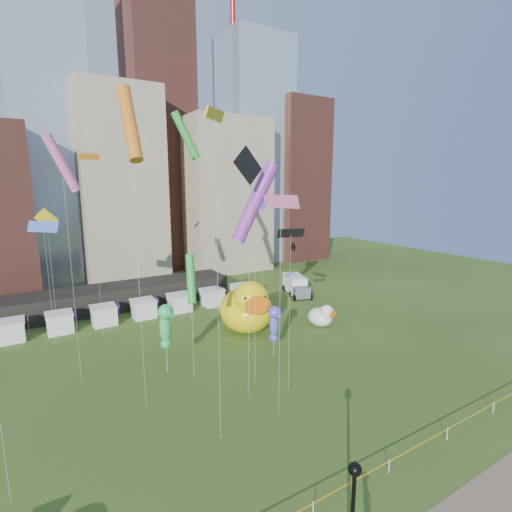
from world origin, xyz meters
TOP-DOWN VIEW (x-y plane):
  - skyline at (2.25, 61.06)m, footprint 101.00×23.00m
  - crane_right at (30.89, 64.00)m, footprint 23.00×1.00m
  - pavilion at (-4.00, 42.00)m, footprint 38.00×6.00m
  - vendor_tents at (1.02, 36.00)m, footprint 33.24×2.80m
  - caution_tape at (0.00, 0.00)m, footprint 50.00×0.06m
  - big_duck at (10.06, 24.21)m, footprint 8.05×9.44m
  - small_duck at (18.94, 21.10)m, footprint 3.20×3.99m
  - seahorse_green at (-1.38, 19.46)m, footprint 1.75×2.02m
  - seahorse_purple at (9.13, 17.11)m, footprint 1.46×1.74m
  - lamppost at (-0.52, -3.20)m, footprint 0.60×0.60m
  - box_truck at (24.77, 34.02)m, footprint 4.64×7.36m
  - kite_1 at (-8.49, 22.30)m, footprint 2.86×1.59m
  - kite_2 at (6.37, 10.94)m, footprint 2.32×0.79m
  - kite_3 at (0.32, 17.17)m, footprint 1.49×2.60m
  - kite_4 at (-9.48, 32.42)m, footprint 2.32×0.30m
  - kite_5 at (-9.86, 32.00)m, footprint 2.98×3.11m
  - kite_6 at (-4.71, 14.91)m, footprint 0.98×3.25m
  - kite_7 at (4.89, 13.98)m, footprint 4.10×2.69m
  - kite_9 at (3.75, 8.61)m, footprint 1.17×3.00m
  - kite_10 at (3.21, 12.21)m, footprint 2.91×0.66m
  - kite_11 at (3.33, 24.92)m, footprint 2.97×1.62m
  - kite_12 at (-1.34, 8.39)m, footprint 1.93×1.66m
  - kite_13 at (16.35, 30.75)m, footprint 2.09×0.08m
  - kite_14 at (-4.93, 31.62)m, footprint 2.02×0.38m

SIDE VIEW (x-z plane):
  - caution_tape at x=0.00m, z-range 0.23..1.13m
  - vendor_tents at x=1.02m, z-range -0.09..2.31m
  - small_duck at x=18.94m, z-range -0.12..2.81m
  - box_truck at x=24.77m, z-range 0.04..2.98m
  - pavilion at x=-4.00m, z-range 0.00..3.20m
  - big_duck at x=10.06m, z-range -0.27..6.43m
  - lamppost at x=-0.52m, z-range 0.64..6.42m
  - seahorse_purple at x=9.13m, z-range 1.12..6.52m
  - seahorse_green at x=-1.38m, z-range 1.57..8.29m
  - kite_3 at x=0.32m, z-range 3.61..15.10m
  - kite_5 at x=-9.86m, z-range 6.21..19.87m
  - kite_2 at x=6.37m, z-range 6.53..20.53m
  - kite_4 at x=-9.48m, z-range 6.06..21.09m
  - kite_13 at x=16.35m, z-range 6.50..22.43m
  - kite_7 at x=4.89m, z-range 6.28..25.62m
  - kite_9 at x=3.75m, z-range 7.81..24.55m
  - kite_10 at x=3.21m, z-range 8.34..28.65m
  - kite_1 at x=-8.49m, z-range 8.37..29.81m
  - kite_14 at x=-4.93m, z-range 9.66..30.28m
  - kite_12 at x=-1.34m, z-range 10.29..32.19m
  - skyline at x=2.25m, z-range -12.56..55.44m
  - kite_6 at x=-4.71m, z-range 9.42..33.78m
  - kite_11 at x=3.33m, z-range 9.90..34.61m
  - crane_right at x=30.89m, z-range 8.90..84.90m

